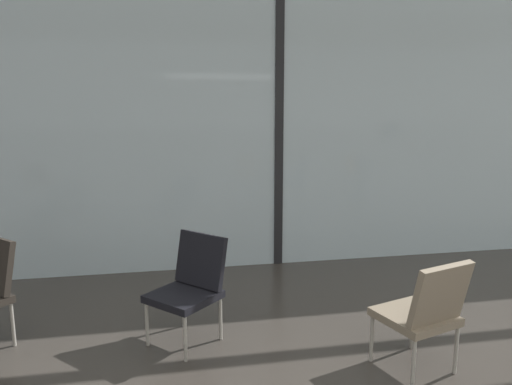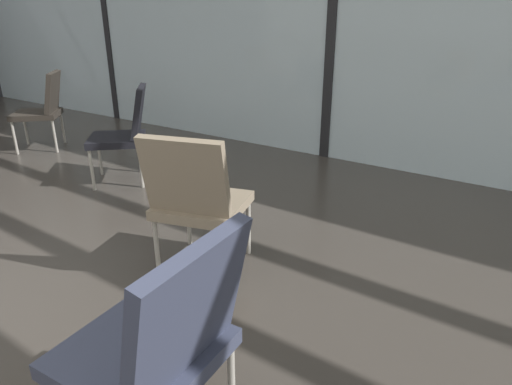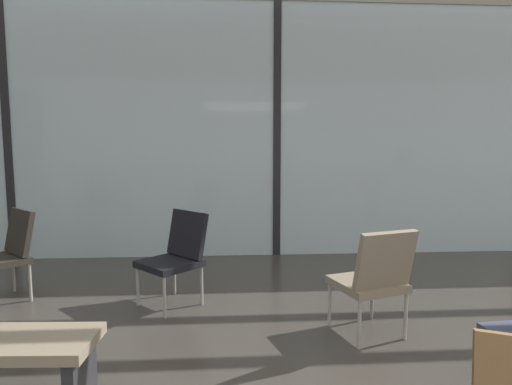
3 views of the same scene
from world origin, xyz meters
TOP-DOWN VIEW (x-y plane):
  - glass_curtain_wall at (0.00, 5.20)m, footprint 14.00×0.08m
  - window_mullion_1 at (0.00, 5.20)m, footprint 0.10×0.12m
  - parked_airplane at (0.08, 9.80)m, footprint 13.74×3.63m
  - lounge_chair_4 at (0.46, 2.59)m, footprint 0.61×0.64m
  - lounge_chair_6 at (-1.15, 3.43)m, footprint 0.71×0.71m

SIDE VIEW (x-z plane):
  - lounge_chair_4 at x=0.46m, z-range 0.06..0.93m
  - lounge_chair_6 at x=-1.15m, z-range 0.06..0.93m
  - glass_curtain_wall at x=0.00m, z-range 0.00..3.38m
  - window_mullion_1 at x=0.00m, z-range 0.00..3.38m
  - parked_airplane at x=0.08m, z-range 0.00..3.63m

